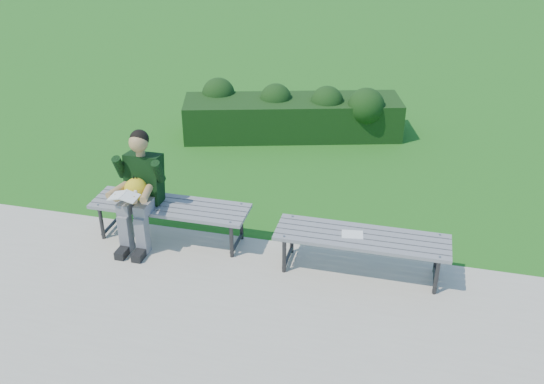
{
  "coord_description": "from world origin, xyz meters",
  "views": [
    {
      "loc": [
        1.9,
        -5.71,
        3.83
      ],
      "look_at": [
        0.51,
        -0.14,
        0.74
      ],
      "focal_mm": 40.0,
      "sensor_mm": 36.0,
      "label": 1
    }
  ],
  "objects_px": {
    "hedge": "(294,113)",
    "bench_left": "(170,209)",
    "seated_boy": "(139,186)",
    "paper_sheet": "(352,234)",
    "bench_right": "(362,240)"
  },
  "relations": [
    {
      "from": "bench_left",
      "to": "bench_right",
      "type": "distance_m",
      "value": 2.19
    },
    {
      "from": "bench_left",
      "to": "hedge",
      "type": "bearing_deg",
      "value": 78.24
    },
    {
      "from": "bench_right",
      "to": "seated_boy",
      "type": "relative_size",
      "value": 1.37
    },
    {
      "from": "seated_boy",
      "to": "bench_right",
      "type": "bearing_deg",
      "value": -0.86
    },
    {
      "from": "hedge",
      "to": "seated_boy",
      "type": "bearing_deg",
      "value": -106.07
    },
    {
      "from": "hedge",
      "to": "bench_right",
      "type": "height_order",
      "value": "hedge"
    },
    {
      "from": "bench_right",
      "to": "hedge",
      "type": "bearing_deg",
      "value": 112.59
    },
    {
      "from": "hedge",
      "to": "bench_left",
      "type": "bearing_deg",
      "value": -101.76
    },
    {
      "from": "hedge",
      "to": "paper_sheet",
      "type": "xyz_separation_m",
      "value": [
        1.37,
        -3.54,
        0.1
      ]
    },
    {
      "from": "seated_boy",
      "to": "paper_sheet",
      "type": "distance_m",
      "value": 2.39
    },
    {
      "from": "bench_left",
      "to": "paper_sheet",
      "type": "relative_size",
      "value": 7.5
    },
    {
      "from": "bench_left",
      "to": "seated_boy",
      "type": "height_order",
      "value": "seated_boy"
    },
    {
      "from": "hedge",
      "to": "seated_boy",
      "type": "height_order",
      "value": "seated_boy"
    },
    {
      "from": "hedge",
      "to": "paper_sheet",
      "type": "relative_size",
      "value": 14.65
    },
    {
      "from": "bench_right",
      "to": "paper_sheet",
      "type": "xyz_separation_m",
      "value": [
        -0.1,
        0.0,
        0.06
      ]
    }
  ]
}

